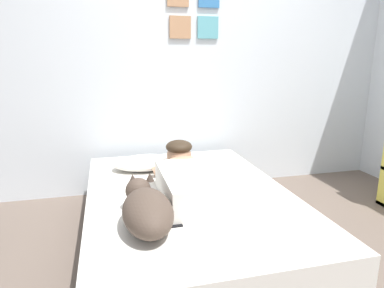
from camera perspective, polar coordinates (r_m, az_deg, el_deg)
name	(u,v)px	position (r m, az deg, el deg)	size (l,w,h in m)	color
ground_plane	(253,268)	(2.28, 10.21, -19.78)	(12.03, 12.03, 0.00)	#66564C
back_wall	(192,60)	(3.35, 0.02, 13.86)	(4.02, 0.12, 2.50)	silver
bed	(189,218)	(2.40, -0.57, -12.35)	(1.36, 2.00, 0.39)	#4C4742
pillow	(146,163)	(2.77, -7.72, -3.09)	(0.52, 0.32, 0.11)	white
person_lying	(190,176)	(2.28, -0.26, -5.44)	(0.43, 0.92, 0.27)	silver
dog	(146,209)	(1.83, -7.63, -10.68)	(0.26, 0.57, 0.21)	#4C3D33
coffee_cup	(194,165)	(2.74, 0.27, -3.53)	(0.12, 0.09, 0.07)	white
cell_phone	(174,221)	(1.91, -3.00, -12.74)	(0.07, 0.14, 0.01)	black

